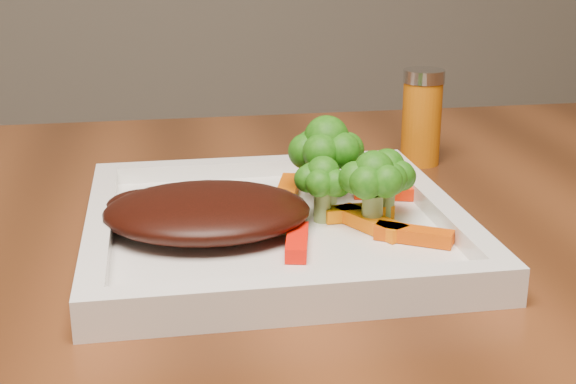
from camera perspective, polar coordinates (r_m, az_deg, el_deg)
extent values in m
cube|color=white|center=(0.59, -0.95, -2.89)|extent=(0.27, 0.27, 0.01)
ellipsoid|color=black|center=(0.58, -5.78, -1.37)|extent=(0.16, 0.13, 0.03)
cube|color=#CF4803|center=(0.57, 8.94, -3.03)|extent=(0.05, 0.04, 0.01)
cube|color=#FF1104|center=(0.55, 0.65, -3.57)|extent=(0.03, 0.05, 0.01)
cube|color=#FF2704|center=(0.65, 6.95, 0.00)|extent=(0.05, 0.03, 0.01)
cube|color=#D55403|center=(0.65, 0.02, 0.22)|extent=(0.03, 0.06, 0.01)
cube|color=orange|center=(0.58, 5.85, -2.17)|extent=(0.04, 0.06, 0.01)
cube|color=orange|center=(0.60, 5.03, -1.45)|extent=(0.05, 0.02, 0.01)
cylinder|color=#C5660A|center=(0.78, 9.48, 5.26)|extent=(0.05, 0.05, 0.09)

